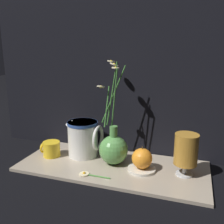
% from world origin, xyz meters
% --- Properties ---
extents(ground_plane, '(6.00, 6.00, 0.00)m').
position_xyz_m(ground_plane, '(0.00, 0.00, 0.00)').
color(ground_plane, black).
extents(shelf, '(0.73, 0.31, 0.01)m').
position_xyz_m(shelf, '(0.00, 0.00, 0.01)').
color(shelf, tan).
rests_on(shelf, ground_plane).
extents(backdrop_wall, '(1.23, 0.02, 1.10)m').
position_xyz_m(backdrop_wall, '(0.00, 0.17, 0.55)').
color(backdrop_wall, black).
rests_on(backdrop_wall, ground_plane).
extents(vase_with_flowers, '(0.12, 0.17, 0.40)m').
position_xyz_m(vase_with_flowers, '(-0.00, 0.02, 0.08)').
color(vase_with_flowers, '#59994C').
rests_on(vase_with_flowers, shelf).
extents(yellow_mug, '(0.08, 0.07, 0.06)m').
position_xyz_m(yellow_mug, '(-0.27, 0.00, 0.04)').
color(yellow_mug, yellow).
rests_on(yellow_mug, shelf).
extents(ceramic_pitcher, '(0.15, 0.13, 0.16)m').
position_xyz_m(ceramic_pitcher, '(-0.14, 0.05, 0.09)').
color(ceramic_pitcher, white).
rests_on(ceramic_pitcher, shelf).
extents(tea_glass, '(0.08, 0.08, 0.15)m').
position_xyz_m(tea_glass, '(0.27, 0.01, 0.11)').
color(tea_glass, silver).
rests_on(tea_glass, shelf).
extents(saucer_plate, '(0.11, 0.11, 0.01)m').
position_xyz_m(saucer_plate, '(0.12, -0.01, 0.02)').
color(saucer_plate, silver).
rests_on(saucer_plate, shelf).
extents(orange_fruit, '(0.08, 0.08, 0.08)m').
position_xyz_m(orange_fruit, '(0.12, -0.01, 0.06)').
color(orange_fruit, orange).
rests_on(orange_fruit, saucer_plate).
extents(loose_daisy, '(0.12, 0.04, 0.01)m').
position_xyz_m(loose_daisy, '(-0.06, -0.11, 0.02)').
color(loose_daisy, '#4C8E3D').
rests_on(loose_daisy, shelf).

